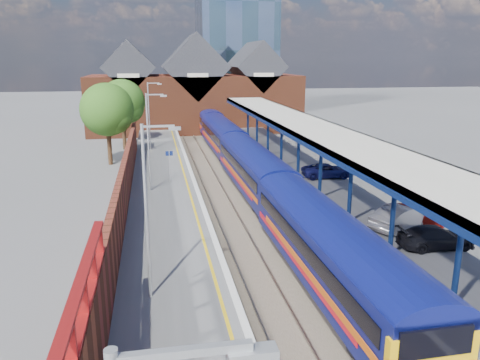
# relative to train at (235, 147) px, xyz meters

# --- Properties ---
(ground) EXTENTS (240.00, 240.00, 0.00)m
(ground) POSITION_rel_train_xyz_m (-1.49, -1.72, -2.12)
(ground) COLOR #5B5B5E
(ground) RESTS_ON ground
(ballast_bed) EXTENTS (6.00, 76.00, 0.06)m
(ballast_bed) POSITION_rel_train_xyz_m (-1.49, -11.72, -2.09)
(ballast_bed) COLOR #473D33
(ballast_bed) RESTS_ON ground
(rails) EXTENTS (4.51, 76.00, 0.14)m
(rails) POSITION_rel_train_xyz_m (-1.49, -11.72, -2.00)
(rails) COLOR slate
(rails) RESTS_ON ground
(left_platform) EXTENTS (5.00, 76.00, 1.00)m
(left_platform) POSITION_rel_train_xyz_m (-6.99, -11.72, -1.62)
(left_platform) COLOR #565659
(left_platform) RESTS_ON ground
(right_platform) EXTENTS (6.00, 76.00, 1.00)m
(right_platform) POSITION_rel_train_xyz_m (4.51, -11.72, -1.62)
(right_platform) COLOR #565659
(right_platform) RESTS_ON ground
(coping_left) EXTENTS (0.30, 76.00, 0.05)m
(coping_left) POSITION_rel_train_xyz_m (-4.64, -11.72, -1.10)
(coping_left) COLOR silver
(coping_left) RESTS_ON left_platform
(coping_right) EXTENTS (0.30, 76.00, 0.05)m
(coping_right) POSITION_rel_train_xyz_m (1.66, -11.72, -1.10)
(coping_right) COLOR silver
(coping_right) RESTS_ON right_platform
(yellow_line) EXTENTS (0.14, 76.00, 0.01)m
(yellow_line) POSITION_rel_train_xyz_m (-5.24, -11.72, -1.12)
(yellow_line) COLOR yellow
(yellow_line) RESTS_ON left_platform
(train) EXTENTS (2.99, 65.93, 3.45)m
(train) POSITION_rel_train_xyz_m (0.00, 0.00, 0.00)
(train) COLOR #0C1259
(train) RESTS_ON ground
(canopy) EXTENTS (4.50, 52.00, 4.48)m
(canopy) POSITION_rel_train_xyz_m (3.99, -9.77, 3.13)
(canopy) COLOR navy
(canopy) RESTS_ON right_platform
(lamp_post_b) EXTENTS (1.48, 0.18, 7.00)m
(lamp_post_b) POSITION_rel_train_xyz_m (-7.86, -25.72, 2.87)
(lamp_post_b) COLOR #A5A8AA
(lamp_post_b) RESTS_ON left_platform
(lamp_post_c) EXTENTS (1.48, 0.18, 7.00)m
(lamp_post_c) POSITION_rel_train_xyz_m (-7.86, -9.72, 2.87)
(lamp_post_c) COLOR #A5A8AA
(lamp_post_c) RESTS_ON left_platform
(lamp_post_d) EXTENTS (1.48, 0.18, 7.00)m
(lamp_post_d) POSITION_rel_train_xyz_m (-7.86, 6.28, 2.87)
(lamp_post_d) COLOR #A5A8AA
(lamp_post_d) RESTS_ON left_platform
(platform_sign) EXTENTS (0.55, 0.08, 2.50)m
(platform_sign) POSITION_rel_train_xyz_m (-6.49, -7.72, 0.57)
(platform_sign) COLOR #A5A8AA
(platform_sign) RESTS_ON left_platform
(brick_wall) EXTENTS (0.35, 50.00, 3.86)m
(brick_wall) POSITION_rel_train_xyz_m (-9.59, -18.18, 0.33)
(brick_wall) COLOR brown
(brick_wall) RESTS_ON left_platform
(station_building) EXTENTS (30.00, 12.12, 13.78)m
(station_building) POSITION_rel_train_xyz_m (-1.49, 26.28, 3.33)
(station_building) COLOR brown
(station_building) RESTS_ON ground
(glass_tower) EXTENTS (14.20, 14.20, 40.30)m
(glass_tower) POSITION_rel_train_xyz_m (8.51, 48.28, 18.08)
(glass_tower) COLOR #446175
(glass_tower) RESTS_ON ground
(tree_near) EXTENTS (5.20, 5.20, 8.10)m
(tree_near) POSITION_rel_train_xyz_m (-11.84, 4.18, 3.23)
(tree_near) COLOR #382314
(tree_near) RESTS_ON ground
(tree_far) EXTENTS (5.20, 5.20, 8.10)m
(tree_far) POSITION_rel_train_xyz_m (-10.84, 12.18, 3.23)
(tree_far) COLOR #382314
(tree_far) RESTS_ON ground
(parked_car_red) EXTENTS (4.06, 1.96, 1.34)m
(parked_car_red) POSITION_rel_train_xyz_m (7.01, -19.95, -0.45)
(parked_car_red) COLOR #A0150D
(parked_car_red) RESTS_ON right_platform
(parked_car_silver) EXTENTS (4.38, 3.07, 1.37)m
(parked_car_silver) POSITION_rel_train_xyz_m (5.96, -20.40, -0.44)
(parked_car_silver) COLOR #B0AEB3
(parked_car_silver) RESTS_ON right_platform
(parked_car_dark) EXTENTS (3.96, 1.73, 1.13)m
(parked_car_dark) POSITION_rel_train_xyz_m (6.24, -23.25, -0.55)
(parked_car_dark) COLOR black
(parked_car_dark) RESTS_ON right_platform
(parked_car_blue) EXTENTS (4.13, 2.04, 1.13)m
(parked_car_blue) POSITION_rel_train_xyz_m (6.05, -8.43, -0.56)
(parked_car_blue) COLOR navy
(parked_car_blue) RESTS_ON right_platform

